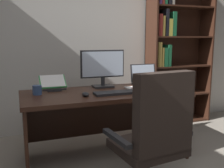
{
  "coord_description": "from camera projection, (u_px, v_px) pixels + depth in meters",
  "views": [
    {
      "loc": [
        -0.99,
        -1.3,
        1.25
      ],
      "look_at": [
        -0.1,
        1.14,
        0.8
      ],
      "focal_mm": 41.95,
      "sensor_mm": 36.0,
      "label": 1
    }
  ],
  "objects": [
    {
      "name": "keyboard",
      "position": [
        115.0,
        93.0,
        2.56
      ],
      "size": [
        0.42,
        0.15,
        0.02
      ],
      "primitive_type": "cube",
      "color": "#232326",
      "rests_on": "desk"
    },
    {
      "name": "laptop",
      "position": [
        146.0,
        80.0,
        3.11
      ],
      "size": [
        0.33,
        0.27,
        0.23
      ],
      "color": "#232326",
      "rests_on": "desk"
    },
    {
      "name": "wall_back",
      "position": [
        91.0,
        30.0,
        3.59
      ],
      "size": [
        5.14,
        0.12,
        2.72
      ],
      "primitive_type": "cube",
      "color": "beige",
      "rests_on": "ground"
    },
    {
      "name": "bookshelf",
      "position": [
        172.0,
        51.0,
        3.81
      ],
      "size": [
        0.96,
        0.33,
        2.12
      ],
      "color": "#381E14",
      "rests_on": "ground"
    },
    {
      "name": "notepad",
      "position": [
        134.0,
        88.0,
        2.83
      ],
      "size": [
        0.17,
        0.22,
        0.01
      ],
      "primitive_type": "cube",
      "rotation": [
        0.0,
        0.0,
        0.07
      ],
      "color": "white",
      "rests_on": "desk"
    },
    {
      "name": "desk",
      "position": [
        103.0,
        108.0,
        2.78
      ],
      "size": [
        1.67,
        0.75,
        0.71
      ],
      "color": "#381E14",
      "rests_on": "ground"
    },
    {
      "name": "reading_stand_with_book",
      "position": [
        53.0,
        83.0,
        2.78
      ],
      "size": [
        0.27,
        0.24,
        0.15
      ],
      "color": "#232326",
      "rests_on": "desk"
    },
    {
      "name": "pen",
      "position": [
        136.0,
        87.0,
        2.84
      ],
      "size": [
        0.13,
        0.05,
        0.01
      ],
      "primitive_type": "cylinder",
      "rotation": [
        0.0,
        1.57,
        0.34
      ],
      "color": "maroon",
      "rests_on": "notepad"
    },
    {
      "name": "computer_mouse",
      "position": [
        86.0,
        94.0,
        2.46
      ],
      "size": [
        0.06,
        0.1,
        0.04
      ],
      "primitive_type": "ellipsoid",
      "color": "#232326",
      "rests_on": "desk"
    },
    {
      "name": "office_chair",
      "position": [
        153.0,
        145.0,
        2.03
      ],
      "size": [
        0.65,
        0.6,
        1.02
      ],
      "rotation": [
        0.0,
        0.0,
        0.13
      ],
      "color": "#232326",
      "rests_on": "ground"
    },
    {
      "name": "open_binder",
      "position": [
        161.0,
        90.0,
        2.68
      ],
      "size": [
        0.48,
        0.41,
        0.02
      ],
      "rotation": [
        0.0,
        0.0,
        0.23
      ],
      "color": "navy",
      "rests_on": "desk"
    },
    {
      "name": "monitor",
      "position": [
        103.0,
        68.0,
        2.89
      ],
      "size": [
        0.5,
        0.16,
        0.41
      ],
      "color": "#232326",
      "rests_on": "desk"
    },
    {
      "name": "coffee_mug",
      "position": [
        37.0,
        90.0,
        2.53
      ],
      "size": [
        0.09,
        0.09,
        0.09
      ],
      "primitive_type": "cylinder",
      "color": "#334C7A",
      "rests_on": "desk"
    }
  ]
}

